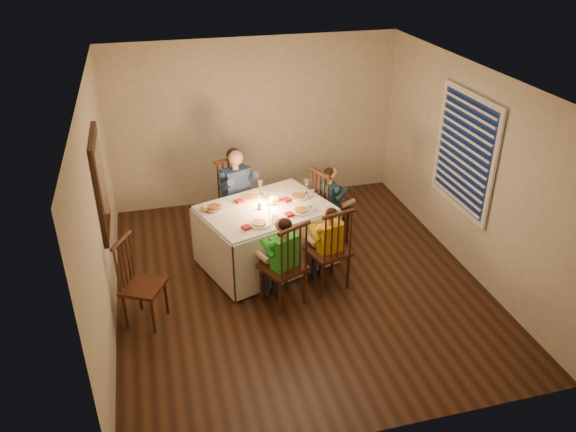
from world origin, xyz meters
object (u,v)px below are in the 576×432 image
object	(u,v)px
chair_adult	(239,234)
chair_end	(329,240)
chair_extra	(148,320)
child_teal	(329,240)
adult	(239,234)
child_green	(283,302)
dining_table	(266,224)
chair_near_right	(327,285)
serving_bowl	(214,209)
child_yellow	(327,285)
chair_near_left	(283,302)

from	to	relation	value
chair_adult	chair_end	size ratio (longest dim) A/B	1.00
chair_extra	child_teal	xyz separation A→B (m)	(2.60, 1.18, 0.00)
adult	child_green	bearing A→B (deg)	-104.78
dining_table	chair_near_right	world-z (taller)	dining_table
chair_extra	adult	xyz separation A→B (m)	(1.38, 1.69, 0.00)
serving_bowl	chair_end	bearing A→B (deg)	8.79
chair_extra	child_teal	bearing A→B (deg)	-37.91
chair_extra	child_green	bearing A→B (deg)	-64.55
dining_table	child_teal	size ratio (longest dim) A/B	1.65
adult	child_green	xyz separation A→B (m)	(0.23, -1.75, 0.00)
child_yellow	serving_bowl	size ratio (longest dim) A/B	5.47
chair_adult	chair_near_left	distance (m)	1.76
chair_end	chair_near_left	bearing A→B (deg)	120.86
child_teal	child_yellow	bearing A→B (deg)	139.90
chair_near_right	child_teal	distance (m)	1.11
chair_near_left	chair_near_right	world-z (taller)	same
chair_adult	child_teal	bearing A→B (deg)	-44.55
child_green	chair_adult	bearing A→B (deg)	-107.34
chair_adult	chair_end	distance (m)	1.32
chair_adult	chair_extra	xyz separation A→B (m)	(-1.38, -1.69, 0.00)
chair_adult	chair_extra	distance (m)	2.18
chair_adult	adult	world-z (taller)	adult
chair_near_left	chair_end	xyz separation A→B (m)	(1.00, 1.24, 0.00)
chair_near_left	child_green	distance (m)	0.00
child_teal	chair_near_right	bearing A→B (deg)	139.90
chair_near_right	adult	xyz separation A→B (m)	(-0.85, 1.54, 0.00)
chair_near_left	child_teal	xyz separation A→B (m)	(1.00, 1.24, 0.00)
dining_table	chair_extra	xyz separation A→B (m)	(-1.60, -0.84, -0.60)
chair_adult	child_yellow	world-z (taller)	chair_adult
dining_table	chair_end	distance (m)	1.21
chair_near_left	child_teal	distance (m)	1.59
child_teal	adult	bearing A→B (deg)	47.17
dining_table	serving_bowl	size ratio (longest dim) A/B	9.27
child_teal	chair_end	bearing A→B (deg)	-0.00
child_yellow	chair_adult	bearing A→B (deg)	-75.28
child_teal	serving_bowl	distance (m)	1.88
child_green	serving_bowl	xyz separation A→B (m)	(-0.65, 0.99, 0.87)
child_yellow	child_teal	xyz separation A→B (m)	(0.37, 1.04, 0.00)
child_green	child_teal	world-z (taller)	child_green
chair_near_left	chair_near_right	bearing A→B (deg)	173.31
chair_end	child_green	world-z (taller)	child_green
chair_near_right	chair_extra	xyz separation A→B (m)	(-2.23, -0.14, 0.00)
chair_near_left	child_teal	size ratio (longest dim) A/B	0.99
chair_end	chair_extra	world-z (taller)	chair_end
dining_table	child_teal	world-z (taller)	dining_table
chair_near_right	child_yellow	size ratio (longest dim) A/B	1.02
chair_near_left	child_teal	bearing A→B (deg)	-153.42
chair_adult	child_teal	size ratio (longest dim) A/B	0.99
chair_near_right	chair_end	bearing A→B (deg)	-123.81
chair_extra	adult	world-z (taller)	adult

